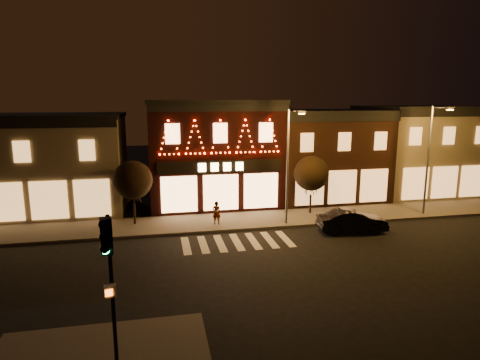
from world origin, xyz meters
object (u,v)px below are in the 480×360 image
object	(u,v)px
traffic_signal_near	(109,262)
dark_sedan	(352,221)
pedestrian	(217,213)
streetlamp_mid	(289,158)

from	to	relation	value
traffic_signal_near	dark_sedan	bearing A→B (deg)	29.27
dark_sedan	pedestrian	xyz separation A→B (m)	(-8.28, 2.92, 0.21)
traffic_signal_near	pedestrian	bearing A→B (deg)	59.47
streetlamp_mid	traffic_signal_near	bearing A→B (deg)	-114.67
traffic_signal_near	streetlamp_mid	bearing A→B (deg)	42.72
dark_sedan	pedestrian	size ratio (longest dim) A/B	2.78
traffic_signal_near	dark_sedan	world-z (taller)	traffic_signal_near
traffic_signal_near	streetlamp_mid	xyz separation A→B (m)	(9.92, 12.97, 1.06)
traffic_signal_near	dark_sedan	distance (m)	17.67
streetlamp_mid	pedestrian	world-z (taller)	streetlamp_mid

